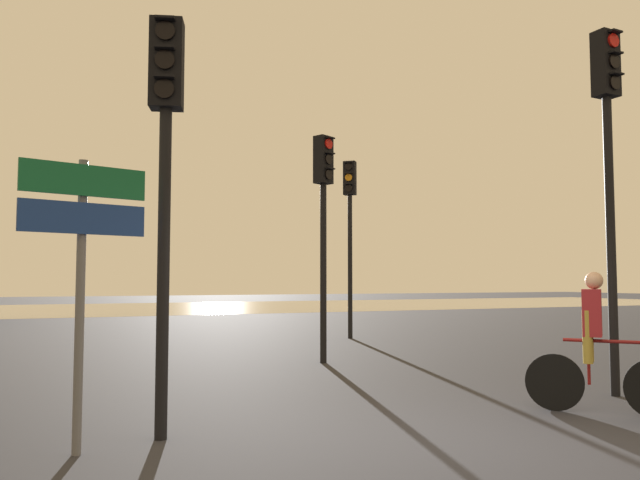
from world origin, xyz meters
The scene contains 8 objects.
ground_plane centered at (0.00, 0.00, 0.00)m, with size 120.00×120.00×0.00m, color #28282D.
water_strip centered at (0.00, 30.94, 0.00)m, with size 80.00×16.00×0.01m, color #9E937F.
traffic_light_center centered at (1.02, 6.06, 2.96)m, with size 0.39×0.41×4.24m.
traffic_light_far_right centered at (3.62, 10.27, 3.26)m, with size 0.41×0.42×4.71m.
traffic_light_near_left centered at (-2.62, 1.58, 2.88)m, with size 0.38×0.40×4.12m.
traffic_light_near_right centered at (3.25, 1.51, 3.39)m, with size 0.34×0.35×4.91m.
direction_sign_post centered at (-3.38, 1.30, 1.79)m, with size 1.07×0.32×2.60m.
cyclist centered at (2.13, 0.76, 0.82)m, with size 1.15×1.32×1.62m.
Camera 1 is at (-3.61, -4.60, 1.52)m, focal length 35.00 mm.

